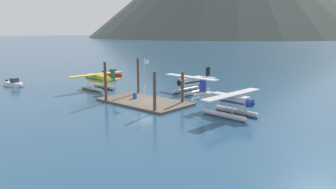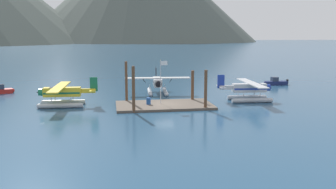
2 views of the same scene
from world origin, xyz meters
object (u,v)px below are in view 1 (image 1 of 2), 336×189
at_px(seaplane_white_bow_centre, 192,83).
at_px(boat_white_open_sw, 14,84).
at_px(flagpole, 145,74).
at_px(fuel_drum, 135,96).
at_px(seaplane_yellow_port_fwd, 98,80).
at_px(seaplane_silver_stbd_fwd, 230,103).
at_px(boat_red_open_west, 112,74).

bearing_deg(seaplane_white_bow_centre, boat_white_open_sw, -149.97).
bearing_deg(flagpole, seaplane_white_bow_centre, 85.88).
xyz_separation_m(fuel_drum, seaplane_yellow_port_fwd, (-11.33, 2.02, 0.84)).
bearing_deg(boat_white_open_sw, flagpole, 13.19).
distance_m(seaplane_silver_stbd_fwd, boat_red_open_west, 39.69).
distance_m(seaplane_yellow_port_fwd, boat_red_open_west, 17.01).
distance_m(fuel_drum, boat_white_open_sw, 26.28).
xyz_separation_m(boat_white_open_sw, boat_red_open_west, (2.74, 20.55, 0.00)).
relative_size(fuel_drum, seaplane_yellow_port_fwd, 0.08).
bearing_deg(seaplane_white_bow_centre, fuel_drum, -103.90).
xyz_separation_m(seaplane_silver_stbd_fwd, boat_white_open_sw, (-40.28, -7.69, -1.09)).
bearing_deg(flagpole, boat_white_open_sw, -166.81).
bearing_deg(fuel_drum, seaplane_silver_stbd_fwd, 6.38).
relative_size(seaplane_white_bow_centre, seaplane_yellow_port_fwd, 1.00).
bearing_deg(flagpole, fuel_drum, -168.46).
xyz_separation_m(seaplane_silver_stbd_fwd, boat_red_open_west, (-37.54, 12.85, -1.09)).
distance_m(seaplane_white_bow_centre, boat_red_open_west, 25.74).
bearing_deg(seaplane_silver_stbd_fwd, seaplane_white_bow_centre, 144.93).
bearing_deg(seaplane_white_bow_centre, seaplane_silver_stbd_fwd, -35.07).
bearing_deg(seaplane_silver_stbd_fwd, flagpole, -174.36).
bearing_deg(fuel_drum, boat_red_open_west, 147.59).
distance_m(fuel_drum, seaplane_yellow_port_fwd, 11.54).
distance_m(fuel_drum, seaplane_white_bow_centre, 10.53).
relative_size(fuel_drum, boat_red_open_west, 0.19).
distance_m(seaplane_silver_stbd_fwd, boat_white_open_sw, 41.02).
bearing_deg(fuel_drum, seaplane_white_bow_centre, 76.10).
height_order(seaplane_silver_stbd_fwd, boat_white_open_sw, seaplane_silver_stbd_fwd).
height_order(fuel_drum, seaplane_silver_stbd_fwd, seaplane_silver_stbd_fwd).
relative_size(seaplane_white_bow_centre, boat_red_open_west, 2.23).
height_order(fuel_drum, boat_white_open_sw, boat_white_open_sw).
bearing_deg(seaplane_yellow_port_fwd, seaplane_silver_stbd_fwd, -0.82).
bearing_deg(seaplane_white_bow_centre, flagpole, -94.12).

